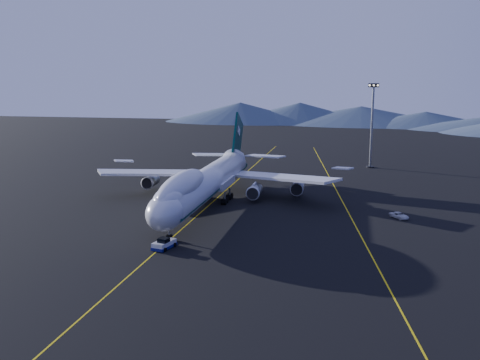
% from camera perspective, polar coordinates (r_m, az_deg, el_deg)
% --- Properties ---
extents(ground, '(500.00, 500.00, 0.00)m').
position_cam_1_polar(ground, '(121.80, -3.43, -2.80)').
color(ground, black).
rests_on(ground, ground).
extents(taxiway_line_main, '(0.25, 220.00, 0.01)m').
position_cam_1_polar(taxiway_line_main, '(121.80, -3.43, -2.79)').
color(taxiway_line_main, yellow).
rests_on(taxiway_line_main, ground).
extents(taxiway_line_side, '(28.08, 198.09, 0.01)m').
position_cam_1_polar(taxiway_line_side, '(127.43, 10.92, -2.36)').
color(taxiway_line_side, yellow).
rests_on(taxiway_line_side, ground).
extents(boeing_747, '(59.62, 72.43, 19.37)m').
position_cam_1_polar(boeing_747, '(120.59, -3.46, -0.11)').
color(boeing_747, silver).
rests_on(boeing_747, ground).
extents(pushback_tug, '(3.52, 5.09, 2.03)m').
position_cam_1_polar(pushback_tug, '(92.83, -8.10, -6.85)').
color(pushback_tug, silver).
rests_on(pushback_tug, ground).
extents(service_van, '(4.38, 4.66, 1.22)m').
position_cam_1_polar(service_van, '(115.85, 16.62, -3.64)').
color(service_van, silver).
rests_on(service_van, ground).
extents(floodlight_mast, '(3.34, 2.50, 27.01)m').
position_cam_1_polar(floodlight_mast, '(177.25, 13.89, 5.68)').
color(floodlight_mast, black).
rests_on(floodlight_mast, ground).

